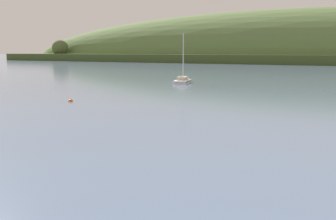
% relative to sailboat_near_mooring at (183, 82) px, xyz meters
% --- Properties ---
extents(far_shoreline_hill, '(525.76, 114.65, 63.29)m').
position_rel_sailboat_near_mooring_xyz_m(far_shoreline_hill, '(-8.20, 167.11, -0.00)').
color(far_shoreline_hill, '#3C4E24').
rests_on(far_shoreline_hill, ground).
extents(sailboat_near_mooring, '(4.34, 7.97, 11.74)m').
position_rel_sailboat_near_mooring_xyz_m(sailboat_near_mooring, '(0.00, 0.00, 0.00)').
color(sailboat_near_mooring, white).
rests_on(sailboat_near_mooring, ground).
extents(mooring_buoy_midchannel, '(0.64, 0.64, 0.72)m').
position_rel_sailboat_near_mooring_xyz_m(mooring_buoy_midchannel, '(-0.15, -35.91, -0.20)').
color(mooring_buoy_midchannel, '#EA5B19').
rests_on(mooring_buoy_midchannel, ground).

